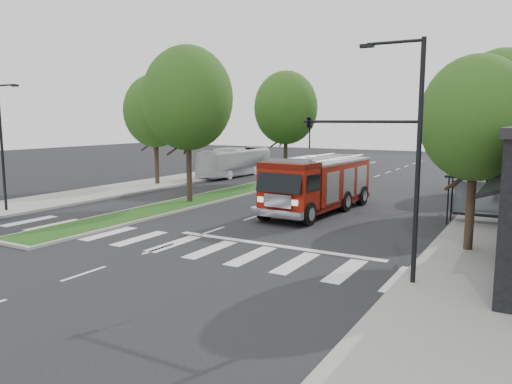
# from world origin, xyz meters

# --- Properties ---
(ground) EXTENTS (140.00, 140.00, 0.00)m
(ground) POSITION_xyz_m (0.00, 0.00, 0.00)
(ground) COLOR black
(ground) RESTS_ON ground
(sidewalk_right) EXTENTS (5.00, 80.00, 0.15)m
(sidewalk_right) POSITION_xyz_m (12.50, 10.00, 0.07)
(sidewalk_right) COLOR gray
(sidewalk_right) RESTS_ON ground
(sidewalk_left) EXTENTS (5.00, 80.00, 0.15)m
(sidewalk_left) POSITION_xyz_m (-14.50, 10.00, 0.07)
(sidewalk_left) COLOR gray
(sidewalk_left) RESTS_ON ground
(median) EXTENTS (3.00, 50.00, 0.15)m
(median) POSITION_xyz_m (-6.00, 18.00, 0.08)
(median) COLOR gray
(median) RESTS_ON ground
(bus_shelter) EXTENTS (3.20, 1.60, 2.61)m
(bus_shelter) POSITION_xyz_m (11.20, 8.15, 2.04)
(bus_shelter) COLOR black
(bus_shelter) RESTS_ON ground
(tree_right_near) EXTENTS (4.40, 4.40, 8.05)m
(tree_right_near) POSITION_xyz_m (11.50, 2.00, 5.51)
(tree_right_near) COLOR black
(tree_right_near) RESTS_ON ground
(tree_right_mid) EXTENTS (5.60, 5.60, 9.72)m
(tree_right_mid) POSITION_xyz_m (11.50, 14.00, 6.49)
(tree_right_mid) COLOR black
(tree_right_mid) RESTS_ON ground
(tree_right_far) EXTENTS (5.00, 5.00, 8.73)m
(tree_right_far) POSITION_xyz_m (11.50, 24.00, 5.84)
(tree_right_far) COLOR black
(tree_right_far) RESTS_ON ground
(tree_median_near) EXTENTS (5.80, 5.80, 10.16)m
(tree_median_near) POSITION_xyz_m (-6.00, 6.00, 6.81)
(tree_median_near) COLOR black
(tree_median_near) RESTS_ON ground
(tree_median_far) EXTENTS (5.60, 5.60, 9.72)m
(tree_median_far) POSITION_xyz_m (-6.00, 20.00, 6.49)
(tree_median_far) COLOR black
(tree_median_far) RESTS_ON ground
(tree_left_mid) EXTENTS (5.20, 5.20, 9.16)m
(tree_left_mid) POSITION_xyz_m (-14.00, 12.00, 6.16)
(tree_left_mid) COLOR black
(tree_left_mid) RESTS_ON ground
(streetlight_right_near) EXTENTS (4.08, 0.22, 8.00)m
(streetlight_right_near) POSITION_xyz_m (9.61, -3.50, 4.67)
(streetlight_right_near) COLOR black
(streetlight_right_near) RESTS_ON ground
(streetlight_left_near) EXTENTS (1.90, 0.20, 7.50)m
(streetlight_left_near) POSITION_xyz_m (-13.36, -2.00, 4.19)
(streetlight_left_near) COLOR black
(streetlight_left_near) RESTS_ON ground
(streetlight_right_far) EXTENTS (2.11, 0.20, 8.00)m
(streetlight_right_far) POSITION_xyz_m (10.35, 20.00, 4.48)
(streetlight_right_far) COLOR black
(streetlight_right_far) RESTS_ON ground
(fire_engine) EXTENTS (3.49, 9.99, 3.41)m
(fire_engine) POSITION_xyz_m (2.49, 7.36, 1.64)
(fire_engine) COLOR #4F0B04
(fire_engine) RESTS_ON ground
(city_bus) EXTENTS (2.42, 9.96, 2.77)m
(city_bus) POSITION_xyz_m (-12.00, 21.10, 1.38)
(city_bus) COLOR silver
(city_bus) RESTS_ON ground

